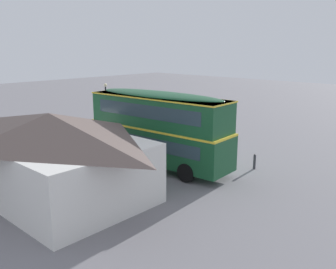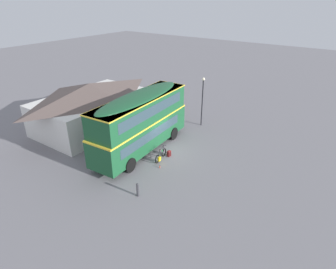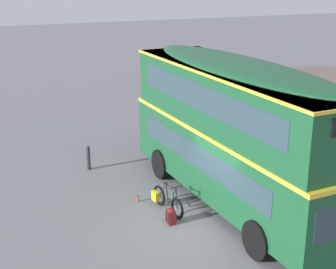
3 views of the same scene
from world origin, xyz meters
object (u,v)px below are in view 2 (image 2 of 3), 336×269
object	(u,v)px
street_lamp	(202,97)
kerb_bollard	(138,190)
double_decker_bus	(141,120)
water_bottle_red_squeeze	(160,167)
backpack_on_ground	(169,153)
touring_bicycle	(161,156)

from	to	relation	value
street_lamp	kerb_bollard	size ratio (longest dim) A/B	4.89
double_decker_bus	street_lamp	bearing A→B (deg)	-11.69
water_bottle_red_squeeze	street_lamp	bearing A→B (deg)	9.07
double_decker_bus	backpack_on_ground	xyz separation A→B (m)	(0.45, -2.39, -2.39)
kerb_bollard	street_lamp	bearing A→B (deg)	10.41
backpack_on_ground	street_lamp	xyz separation A→B (m)	(6.74, 0.91, 2.66)
water_bottle_red_squeeze	kerb_bollard	xyz separation A→B (m)	(-3.43, -0.84, 0.40)
double_decker_bus	touring_bicycle	xyz separation A→B (m)	(-0.39, -2.21, -2.27)
backpack_on_ground	kerb_bollard	distance (m)	5.40
touring_bicycle	kerb_bollard	size ratio (longest dim) A/B	1.82
backpack_on_ground	kerb_bollard	xyz separation A→B (m)	(-5.24, -1.29, 0.24)
touring_bicycle	backpack_on_ground	xyz separation A→B (m)	(0.84, -0.19, -0.12)
double_decker_bus	street_lamp	distance (m)	7.35
backpack_on_ground	water_bottle_red_squeeze	distance (m)	1.88
water_bottle_red_squeeze	touring_bicycle	bearing A→B (deg)	33.59
double_decker_bus	touring_bicycle	distance (m)	3.19
touring_bicycle	kerb_bollard	distance (m)	4.64
double_decker_bus	water_bottle_red_squeeze	bearing A→B (deg)	-115.47
double_decker_bus	touring_bicycle	bearing A→B (deg)	-99.94
kerb_bollard	touring_bicycle	bearing A→B (deg)	18.61
water_bottle_red_squeeze	street_lamp	world-z (taller)	street_lamp
touring_bicycle	street_lamp	world-z (taller)	street_lamp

